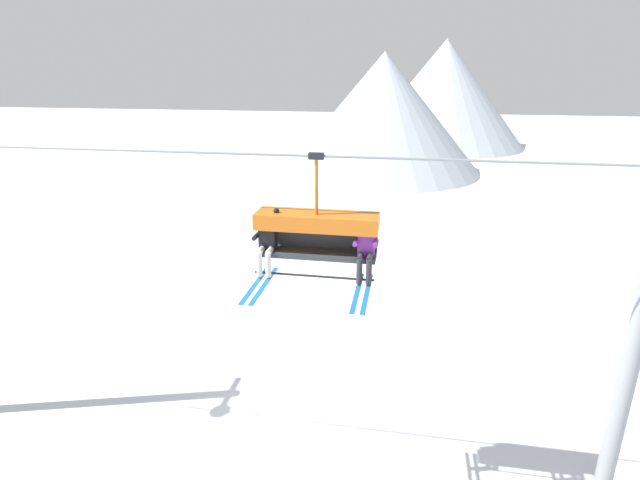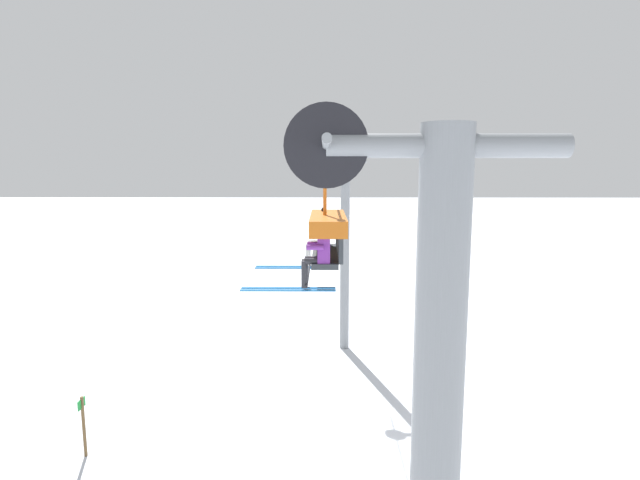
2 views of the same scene
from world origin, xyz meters
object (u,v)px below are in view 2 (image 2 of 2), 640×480
object	(u,v)px
skier_black	(318,237)
trail_sign	(83,423)
lift_tower_near	(344,249)
chairlift_chair	(329,230)
skier_purple	(317,253)

from	to	relation	value
skier_black	trail_sign	bearing A→B (deg)	-100.21
lift_tower_near	chairlift_chair	distance (m)	9.92
lift_tower_near	chairlift_chair	xyz separation A→B (m)	(9.68, -0.71, 2.05)
lift_tower_near	trail_sign	size ratio (longest dim) A/B	4.85
skier_black	skier_purple	size ratio (longest dim) A/B	1.00
lift_tower_near	trail_sign	world-z (taller)	lift_tower_near
lift_tower_near	chairlift_chair	bearing A→B (deg)	-4.18
chairlift_chair	trail_sign	distance (m)	8.31
lift_tower_near	skier_purple	size ratio (longest dim) A/B	4.57
lift_tower_near	skier_black	world-z (taller)	lift_tower_near
skier_purple	skier_black	bearing A→B (deg)	179.80
chairlift_chair	skier_purple	bearing A→B (deg)	-12.98
skier_purple	trail_sign	distance (m)	8.26
lift_tower_near	skier_black	size ratio (longest dim) A/B	4.57
lift_tower_near	skier_purple	bearing A→B (deg)	-4.99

